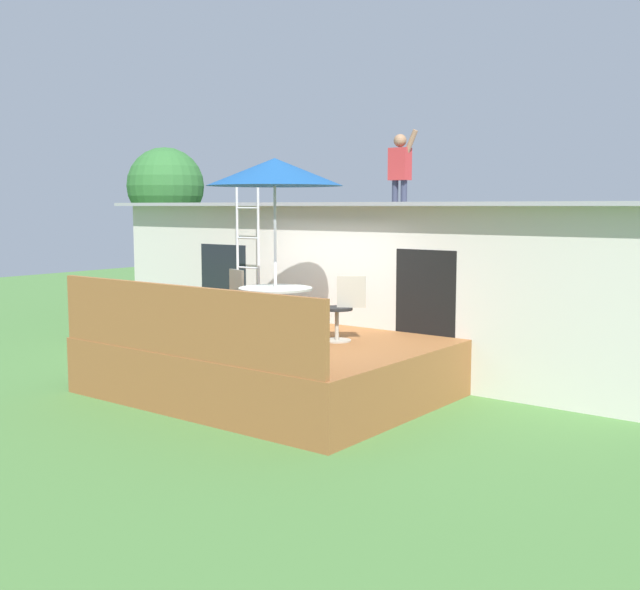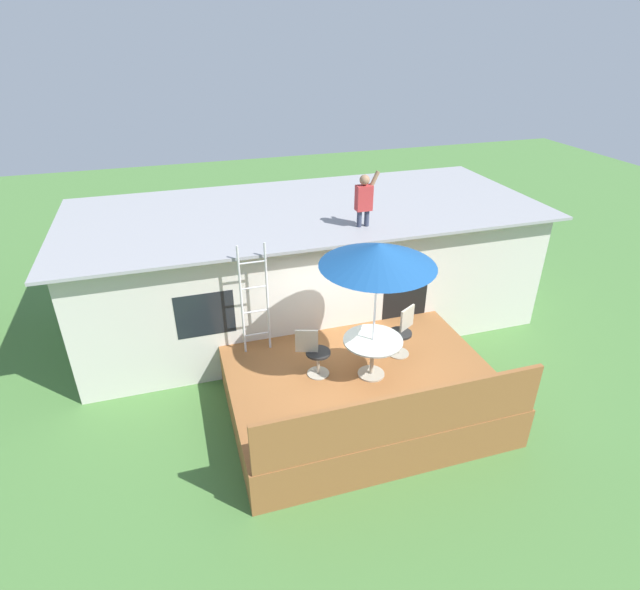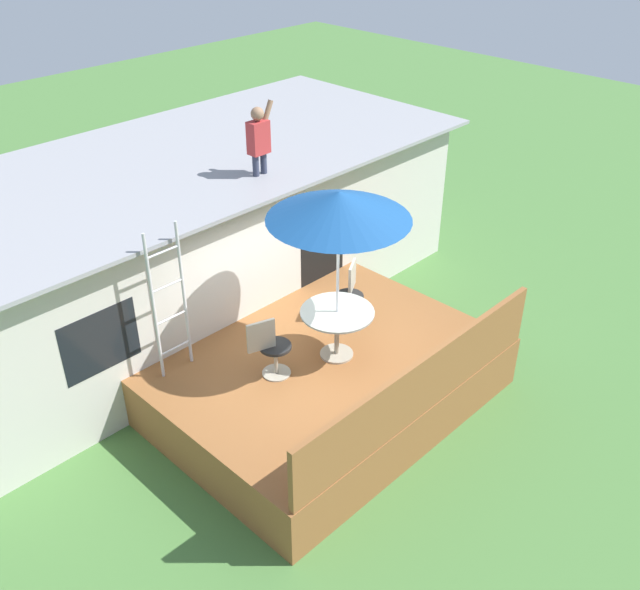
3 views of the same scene
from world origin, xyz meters
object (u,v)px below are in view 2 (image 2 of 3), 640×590
at_px(patio_chair_right, 402,332).
at_px(step_ladder, 255,300).
at_px(patio_umbrella, 378,255).
at_px(patio_chair_left, 314,353).
at_px(patio_table, 373,347).
at_px(person_figure, 364,197).

bearing_deg(patio_chair_right, step_ladder, -49.88).
xyz_separation_m(patio_umbrella, patio_chair_left, (-0.97, 0.32, -1.89)).
relative_size(patio_table, patio_chair_left, 1.13).
bearing_deg(patio_table, patio_umbrella, 90.00).
bearing_deg(patio_chair_left, patio_chair_right, 23.47).
height_order(patio_umbrella, patio_chair_left, patio_umbrella).
relative_size(patio_chair_left, patio_chair_right, 1.00).
bearing_deg(patio_chair_left, person_figure, 68.26).
height_order(patio_table, patio_chair_left, patio_chair_left).
height_order(person_figure, patio_chair_right, person_figure).
bearing_deg(person_figure, step_ladder, -160.24).
distance_m(patio_table, patio_chair_left, 1.03).
bearing_deg(person_figure, patio_table, -105.95).
bearing_deg(patio_umbrella, patio_chair_left, 161.80).
relative_size(patio_table, patio_chair_right, 1.13).
bearing_deg(patio_table, patio_chair_right, 31.00).
relative_size(step_ladder, patio_chair_right, 2.39).
xyz_separation_m(patio_umbrella, step_ladder, (-1.79, 1.37, -1.25)).
xyz_separation_m(patio_umbrella, person_figure, (0.64, 2.25, 0.20)).
relative_size(patio_umbrella, step_ladder, 1.15).
bearing_deg(patio_umbrella, patio_table, -90.00).
height_order(step_ladder, patio_chair_right, step_ladder).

